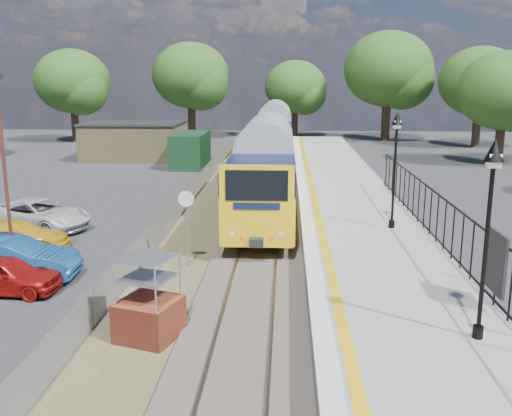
# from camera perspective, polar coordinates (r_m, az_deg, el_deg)

# --- Properties ---
(ground) EXTENTS (120.00, 120.00, 0.00)m
(ground) POSITION_cam_1_polar(r_m,az_deg,el_deg) (17.77, -0.54, -9.48)
(ground) COLOR #2D2D30
(ground) RESTS_ON ground
(track_bed) EXTENTS (5.90, 80.00, 0.29)m
(track_bed) POSITION_cam_1_polar(r_m,az_deg,el_deg) (26.96, -0.25, -1.48)
(track_bed) COLOR #473F38
(track_bed) RESTS_ON ground
(platform) EXTENTS (5.00, 70.00, 0.90)m
(platform) POSITION_cam_1_polar(r_m,az_deg,el_deg) (25.40, 10.11, -1.74)
(platform) COLOR gray
(platform) RESTS_ON ground
(platform_edge) EXTENTS (0.90, 70.00, 0.01)m
(platform_edge) POSITION_cam_1_polar(r_m,az_deg,el_deg) (25.12, 5.48, -0.69)
(platform_edge) COLOR silver
(platform_edge) RESTS_ON platform
(victorian_lamp_south) EXTENTS (0.44, 0.44, 4.60)m
(victorian_lamp_south) POSITION_cam_1_polar(r_m,az_deg,el_deg) (13.41, 22.42, 1.35)
(victorian_lamp_south) COLOR black
(victorian_lamp_south) RESTS_ON platform
(victorian_lamp_north) EXTENTS (0.44, 0.44, 4.60)m
(victorian_lamp_north) POSITION_cam_1_polar(r_m,az_deg,el_deg) (22.94, 13.83, 6.32)
(victorian_lamp_north) COLOR black
(victorian_lamp_north) RESTS_ON platform
(palisade_fence) EXTENTS (0.12, 26.00, 2.00)m
(palisade_fence) POSITION_cam_1_polar(r_m,az_deg,el_deg) (20.05, 18.91, -2.06)
(palisade_fence) COLOR black
(palisade_fence) RESTS_ON platform
(wire_fence) EXTENTS (0.06, 52.00, 1.20)m
(wire_fence) POSITION_cam_1_polar(r_m,az_deg,el_deg) (29.53, -7.23, 0.69)
(wire_fence) COLOR #999EA3
(wire_fence) RESTS_ON ground
(outbuilding) EXTENTS (10.80, 10.10, 3.12)m
(outbuilding) POSITION_cam_1_polar(r_m,az_deg,el_deg) (49.37, -11.03, 6.49)
(outbuilding) COLOR #938053
(outbuilding) RESTS_ON ground
(tree_line) EXTENTS (56.80, 43.80, 11.88)m
(tree_line) POSITION_cam_1_polar(r_m,az_deg,el_deg) (58.41, 3.50, 12.63)
(tree_line) COLOR #332319
(tree_line) RESTS_ON ground
(train) EXTENTS (2.82, 40.83, 3.51)m
(train) POSITION_cam_1_polar(r_m,az_deg,el_deg) (40.61, 1.59, 6.57)
(train) COLOR yellow
(train) RESTS_ON ground
(brick_plinth) EXTENTS (1.83, 1.83, 2.33)m
(brick_plinth) POSITION_cam_1_polar(r_m,az_deg,el_deg) (15.28, -10.71, -9.01)
(brick_plinth) COLOR #9A3A27
(brick_plinth) RESTS_ON ground
(speed_sign) EXTENTS (0.58, 0.10, 2.86)m
(speed_sign) POSITION_cam_1_polar(r_m,az_deg,el_deg) (20.55, -6.95, -0.76)
(speed_sign) COLOR #999EA3
(speed_sign) RESTS_ON ground
(carpark_lamp) EXTENTS (0.25, 0.50, 6.88)m
(carpark_lamp) POSITION_cam_1_polar(r_m,az_deg,el_deg) (20.87, -23.89, 3.98)
(carpark_lamp) COLOR #54221C
(carpark_lamp) RESTS_ON ground
(car_red) EXTENTS (3.69, 1.65, 1.23)m
(car_red) POSITION_cam_1_polar(r_m,az_deg,el_deg) (20.04, -23.92, -6.13)
(car_red) COLOR #9A110E
(car_red) RESTS_ON ground
(car_blue) EXTENTS (4.63, 1.83, 1.50)m
(car_blue) POSITION_cam_1_polar(r_m,az_deg,el_deg) (21.19, -23.40, -4.70)
(car_blue) COLOR #164C88
(car_blue) RESTS_ON ground
(car_yellow) EXTENTS (4.22, 2.03, 1.18)m
(car_yellow) POSITION_cam_1_polar(r_m,az_deg,el_deg) (24.71, -22.78, -2.63)
(car_yellow) COLOR yellow
(car_yellow) RESTS_ON ground
(car_white) EXTENTS (5.49, 3.84, 1.39)m
(car_white) POSITION_cam_1_polar(r_m,az_deg,el_deg) (27.82, -20.96, -0.61)
(car_white) COLOR silver
(car_white) RESTS_ON ground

